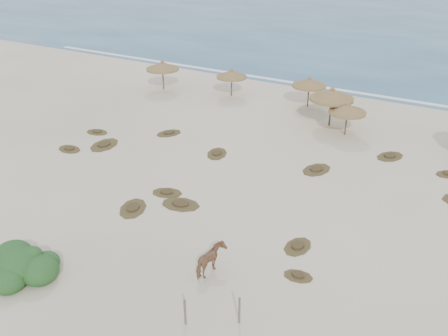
{
  "coord_description": "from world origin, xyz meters",
  "views": [
    {
      "loc": [
        12.55,
        -18.0,
        14.28
      ],
      "look_at": [
        -0.48,
        5.0,
        0.99
      ],
      "focal_mm": 40.0,
      "sensor_mm": 36.0,
      "label": 1
    }
  ],
  "objects_px": {
    "palapa_1": "(232,74)",
    "bush": "(20,266)",
    "palapa_0": "(162,66)",
    "horse": "(211,261)"
  },
  "relations": [
    {
      "from": "palapa_1",
      "to": "bush",
      "type": "xyz_separation_m",
      "value": [
        3.96,
        -26.64,
        -1.46
      ]
    },
    {
      "from": "bush",
      "to": "palapa_1",
      "type": "bearing_deg",
      "value": 98.46
    },
    {
      "from": "palapa_0",
      "to": "bush",
      "type": "relative_size",
      "value": 1.06
    },
    {
      "from": "palapa_1",
      "to": "bush",
      "type": "bearing_deg",
      "value": -81.54
    },
    {
      "from": "horse",
      "to": "palapa_1",
      "type": "bearing_deg",
      "value": -60.87
    },
    {
      "from": "bush",
      "to": "palapa_0",
      "type": "bearing_deg",
      "value": 112.38
    },
    {
      "from": "palapa_0",
      "to": "palapa_1",
      "type": "xyz_separation_m",
      "value": [
        6.42,
        1.44,
        -0.2
      ]
    },
    {
      "from": "palapa_0",
      "to": "horse",
      "type": "distance_m",
      "value": 27.39
    },
    {
      "from": "palapa_0",
      "to": "horse",
      "type": "bearing_deg",
      "value": -49.88
    },
    {
      "from": "palapa_1",
      "to": "bush",
      "type": "height_order",
      "value": "palapa_1"
    }
  ]
}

